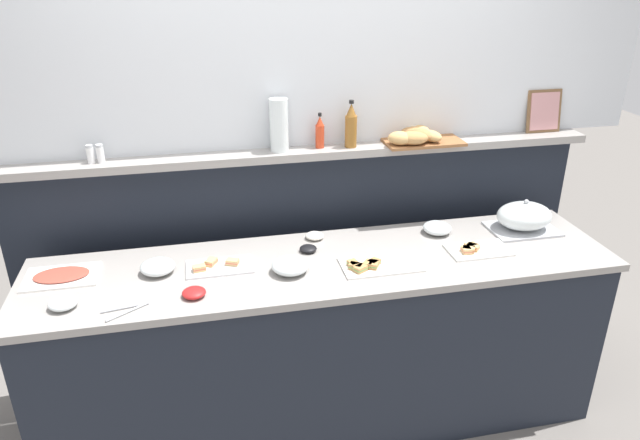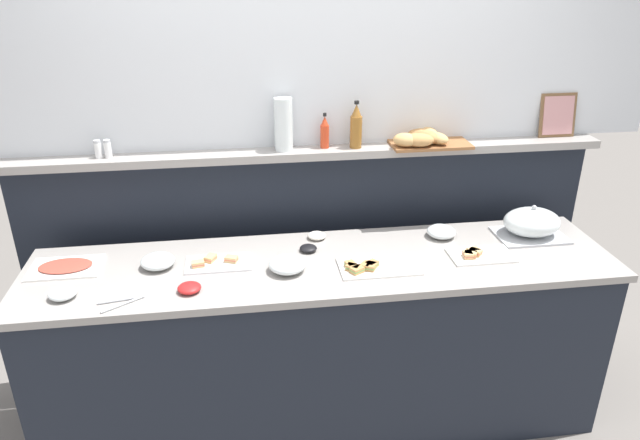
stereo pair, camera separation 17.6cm
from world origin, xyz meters
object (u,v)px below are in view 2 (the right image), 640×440
object	(u,v)px
cold_cuts_platter	(66,267)
bread_basket	(424,138)
sandwich_platter_front	(373,266)
glass_bowl_medium	(63,293)
serving_cloche	(532,223)
glass_bowl_extra	(441,232)
glass_bowl_large	(158,262)
sandwich_platter_side	(217,263)
salt_shaker	(98,149)
glass_bowl_small	(287,265)
sandwich_platter_rear	(478,255)
pepper_shaker	(108,149)
vinegar_bottle_amber	(356,127)
condiment_bowl_cream	(318,236)
framed_picture	(558,115)
condiment_bowl_teal	(189,288)
serving_tongs	(123,302)
water_carafe	(283,124)
condiment_bowl_red	(308,248)
hot_sauce_bottle	(325,133)

from	to	relation	value
cold_cuts_platter	bread_basket	bearing A→B (deg)	9.89
sandwich_platter_front	glass_bowl_medium	size ratio (longest dim) A/B	3.15
sandwich_platter_front	serving_cloche	bearing A→B (deg)	14.03
glass_bowl_extra	bread_basket	xyz separation A→B (m)	(-0.05, 0.22, 0.42)
glass_bowl_extra	glass_bowl_large	bearing A→B (deg)	-174.97
sandwich_platter_side	salt_shaker	bearing A→B (deg)	144.52
glass_bowl_extra	bread_basket	bearing A→B (deg)	103.77
glass_bowl_small	sandwich_platter_rear	bearing A→B (deg)	0.61
salt_shaker	bread_basket	distance (m)	1.59
glass_bowl_small	pepper_shaker	bearing A→B (deg)	148.86
serving_cloche	vinegar_bottle_amber	xyz separation A→B (m)	(-0.85, 0.30, 0.44)
sandwich_platter_front	pepper_shaker	distance (m)	1.37
cold_cuts_platter	bread_basket	size ratio (longest dim) A/B	0.75
sandwich_platter_side	condiment_bowl_cream	xyz separation A→B (m)	(0.49, 0.20, 0.01)
framed_picture	serving_cloche	bearing A→B (deg)	-125.30
framed_picture	sandwich_platter_rear	bearing A→B (deg)	-138.70
sandwich_platter_side	condiment_bowl_teal	distance (m)	0.25
glass_bowl_extra	condiment_bowl_cream	size ratio (longest dim) A/B	1.59
sandwich_platter_front	glass_bowl_small	distance (m)	0.39
condiment_bowl_teal	serving_tongs	bearing A→B (deg)	-168.74
glass_bowl_small	pepper_shaker	distance (m)	1.03
glass_bowl_small	framed_picture	world-z (taller)	framed_picture
sandwich_platter_side	vinegar_bottle_amber	distance (m)	0.95
bread_basket	water_carafe	world-z (taller)	water_carafe
condiment_bowl_red	salt_shaker	distance (m)	1.10
glass_bowl_extra	salt_shaker	distance (m)	1.71
sandwich_platter_side	serving_cloche	distance (m)	1.56
glass_bowl_extra	serving_tongs	size ratio (longest dim) A/B	0.78
condiment_bowl_red	glass_bowl_small	bearing A→B (deg)	-123.05
sandwich_platter_side	glass_bowl_medium	xyz separation A→B (m)	(-0.63, -0.20, 0.01)
condiment_bowl_cream	water_carafe	distance (m)	0.57
condiment_bowl_red	bread_basket	distance (m)	0.81
sandwich_platter_rear	bread_basket	distance (m)	0.65
glass_bowl_large	framed_picture	xyz separation A→B (m)	(2.06, 0.40, 0.50)
sandwich_platter_side	hot_sauce_bottle	distance (m)	0.83
glass_bowl_small	condiment_bowl_red	xyz separation A→B (m)	(0.12, 0.18, -0.02)
water_carafe	glass_bowl_large	bearing A→B (deg)	-149.21
sandwich_platter_rear	pepper_shaker	size ratio (longest dim) A/B	3.40
glass_bowl_small	hot_sauce_bottle	size ratio (longest dim) A/B	0.95
cold_cuts_platter	serving_cloche	xyz separation A→B (m)	(2.23, 0.02, 0.06)
hot_sauce_bottle	serving_tongs	bearing A→B (deg)	-144.47
sandwich_platter_front	condiment_bowl_red	bearing A→B (deg)	141.80
condiment_bowl_cream	bread_basket	xyz separation A→B (m)	(0.56, 0.16, 0.43)
sandwich_platter_rear	glass_bowl_large	distance (m)	1.48
sandwich_platter_side	bread_basket	distance (m)	1.20
serving_cloche	glass_bowl_large	bearing A→B (deg)	-178.06
glass_bowl_medium	condiment_bowl_teal	world-z (taller)	glass_bowl_medium
sandwich_platter_side	bread_basket	xyz separation A→B (m)	(1.05, 0.36, 0.44)
cold_cuts_platter	vinegar_bottle_amber	size ratio (longest dim) A/B	1.33
condiment_bowl_red	framed_picture	xyz separation A→B (m)	(1.37, 0.34, 0.51)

